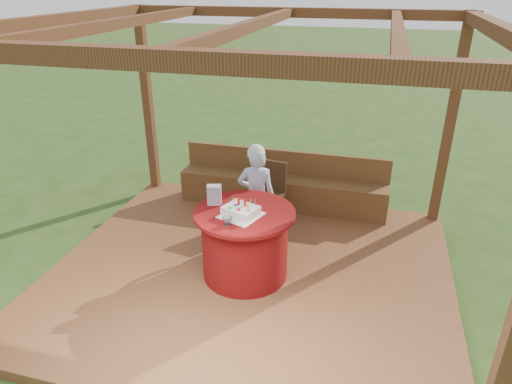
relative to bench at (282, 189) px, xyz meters
The scene contains 10 objects.
ground 1.76m from the bench, 90.00° to the right, with size 60.00×60.00×0.00m, color #274416.
deck 1.75m from the bench, 90.00° to the right, with size 4.50×4.00×0.12m, color brown.
pergola 2.65m from the bench, 90.00° to the right, with size 4.50×4.00×2.72m.
bench is the anchor object (origin of this frame).
table 1.81m from the bench, 91.08° to the right, with size 1.10×1.10×0.80m.
chair 0.56m from the bench, 98.15° to the right, with size 0.45×0.45×0.85m.
elderly_woman 1.14m from the bench, 95.77° to the right, with size 0.51×0.39×1.30m.
birthday_cake 2.00m from the bench, 91.34° to the right, with size 0.49×0.49×0.18m.
gift_bag 1.88m from the bench, 103.21° to the right, with size 0.15×0.10×0.22m, color #D388B5.
drinking_glass 2.22m from the bench, 93.01° to the right, with size 0.10×0.10×0.09m, color white.
Camera 1 is at (1.21, -4.22, 3.19)m, focal length 32.00 mm.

